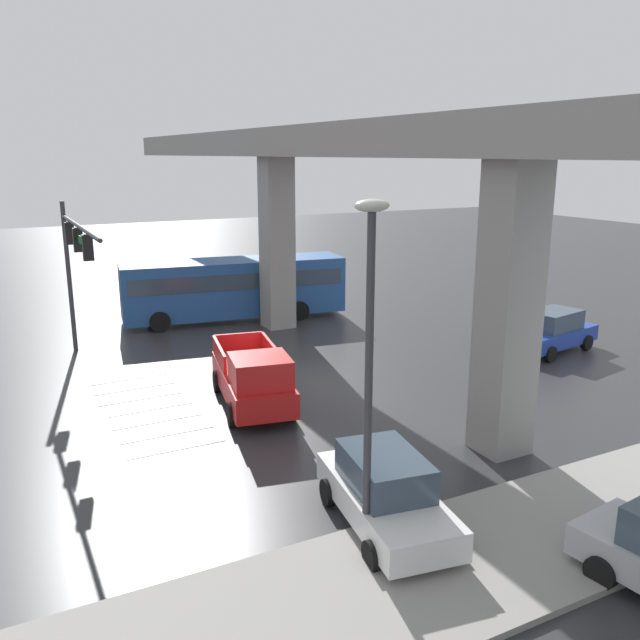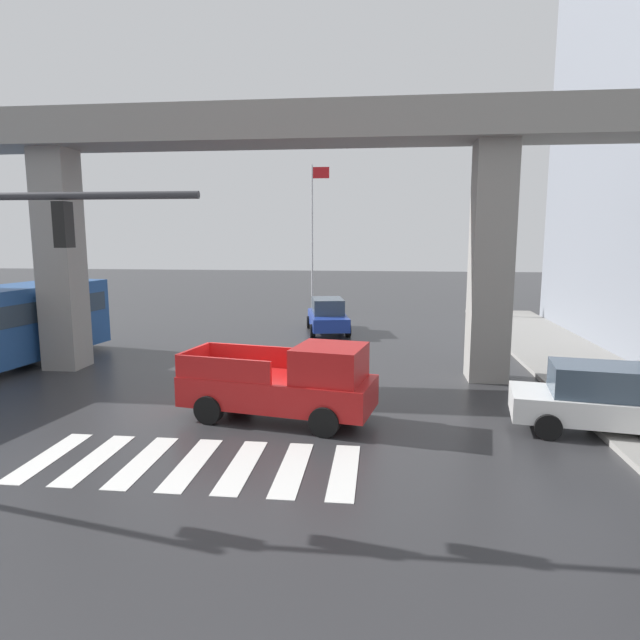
{
  "view_description": "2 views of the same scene",
  "coord_description": "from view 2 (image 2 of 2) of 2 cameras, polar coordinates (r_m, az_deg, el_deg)",
  "views": [
    {
      "loc": [
        20.4,
        -9.06,
        8.03
      ],
      "look_at": [
        -0.87,
        1.93,
        1.97
      ],
      "focal_mm": 37.03,
      "sensor_mm": 36.0,
      "label": 1
    },
    {
      "loc": [
        4.02,
        -15.66,
        4.89
      ],
      "look_at": [
        1.96,
        2.49,
        2.06
      ],
      "focal_mm": 30.81,
      "sensor_mm": 36.0,
      "label": 2
    }
  ],
  "objects": [
    {
      "name": "sidewalk_east",
      "position": [
        19.73,
        28.29,
        -6.39
      ],
      "size": [
        4.0,
        36.0,
        0.15
      ],
      "primitive_type": "cube",
      "color": "gray",
      "rests_on": "ground"
    },
    {
      "name": "sedan_blue",
      "position": [
        27.78,
        0.81,
        0.46
      ],
      "size": [
        2.56,
        4.56,
        1.72
      ],
      "color": "#1E3899",
      "rests_on": "ground"
    },
    {
      "name": "flagpole",
      "position": [
        35.83,
        -0.66,
        9.68
      ],
      "size": [
        1.16,
        0.12,
        9.3
      ],
      "color": "silver",
      "rests_on": "ground"
    },
    {
      "name": "crosswalk_stripes",
      "position": [
        12.55,
        -13.17,
        -14.34
      ],
      "size": [
        7.15,
        2.8,
        0.01
      ],
      "color": "silver",
      "rests_on": "ground"
    },
    {
      "name": "sedan_white",
      "position": [
        15.43,
        27.16,
        -7.35
      ],
      "size": [
        4.52,
        2.45,
        1.72
      ],
      "color": "silver",
      "rests_on": "ground"
    },
    {
      "name": "pickup_truck",
      "position": [
        14.66,
        -3.32,
        -6.64
      ],
      "size": [
        5.37,
        2.82,
        2.08
      ],
      "color": "red",
      "rests_on": "ground"
    },
    {
      "name": "ground_plane",
      "position": [
        16.89,
        -7.65,
        -8.09
      ],
      "size": [
        120.0,
        120.0,
        0.0
      ],
      "primitive_type": "plane",
      "color": "#2D2D30"
    },
    {
      "name": "elevated_overpass",
      "position": [
        19.48,
        -5.78,
        17.45
      ],
      "size": [
        56.69,
        2.26,
        9.1
      ],
      "color": "gray",
      "rests_on": "ground"
    }
  ]
}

